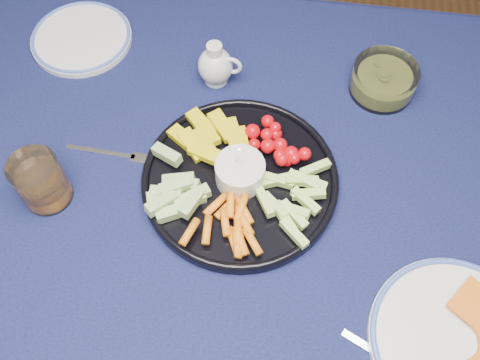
# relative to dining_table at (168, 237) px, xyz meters

# --- Properties ---
(dining_table) EXTENTS (1.67, 1.07, 0.75)m
(dining_table) POSITION_rel_dining_table_xyz_m (0.00, 0.00, 0.00)
(dining_table) COLOR #4B2819
(dining_table) RESTS_ON ground
(crudite_platter) EXTENTS (0.32, 0.32, 0.10)m
(crudite_platter) POSITION_rel_dining_table_xyz_m (0.11, 0.07, 0.11)
(crudite_platter) COLOR black
(crudite_platter) RESTS_ON dining_table
(creamer_pitcher) EXTENTS (0.08, 0.06, 0.09)m
(creamer_pitcher) POSITION_rel_dining_table_xyz_m (0.04, 0.29, 0.13)
(creamer_pitcher) COLOR silver
(creamer_pitcher) RESTS_ON dining_table
(pickle_bowl) EXTENTS (0.12, 0.12, 0.05)m
(pickle_bowl) POSITION_rel_dining_table_xyz_m (0.35, 0.31, 0.11)
(pickle_bowl) COLOR white
(pickle_bowl) RESTS_ON dining_table
(cheese_plate) EXTENTS (0.25, 0.25, 0.03)m
(cheese_plate) POSITION_rel_dining_table_xyz_m (0.45, -0.14, 0.10)
(cheese_plate) COLOR silver
(cheese_plate) RESTS_ON dining_table
(juice_tumbler) EXTENTS (0.08, 0.08, 0.09)m
(juice_tumbler) POSITION_rel_dining_table_xyz_m (-0.19, 0.01, 0.13)
(juice_tumbler) COLOR white
(juice_tumbler) RESTS_ON dining_table
(fork_left) EXTENTS (0.15, 0.02, 0.00)m
(fork_left) POSITION_rel_dining_table_xyz_m (-0.10, 0.10, 0.09)
(fork_left) COLOR white
(fork_left) RESTS_ON dining_table
(side_plate_extra) EXTENTS (0.20, 0.20, 0.02)m
(side_plate_extra) POSITION_rel_dining_table_xyz_m (-0.24, 0.35, 0.10)
(side_plate_extra) COLOR silver
(side_plate_extra) RESTS_ON dining_table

